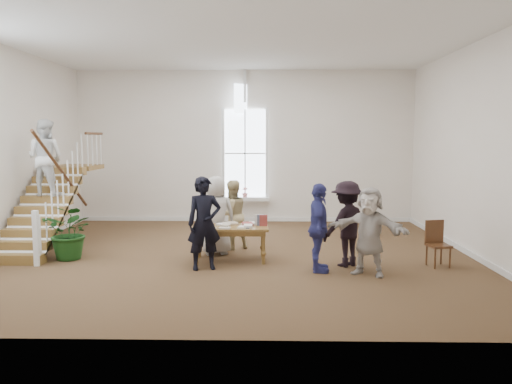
{
  "coord_description": "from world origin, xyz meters",
  "views": [
    {
      "loc": [
        0.65,
        -10.45,
        2.49
      ],
      "look_at": [
        0.41,
        0.4,
        1.33
      ],
      "focal_mm": 35.0,
      "sensor_mm": 36.0,
      "label": 1
    }
  ],
  "objects_px": {
    "elderly_woman": "(216,215)",
    "person_yellow": "(232,215)",
    "police_officer": "(204,223)",
    "woman_cluster_b": "(347,224)",
    "floor_plant": "(71,232)",
    "woman_cluster_a": "(319,228)",
    "woman_cluster_c": "(369,231)",
    "side_chair": "(437,241)",
    "library_table": "(230,230)"
  },
  "relations": [
    {
      "from": "woman_cluster_c",
      "to": "library_table",
      "type": "bearing_deg",
      "value": -172.19
    },
    {
      "from": "police_officer",
      "to": "person_yellow",
      "type": "distance_m",
      "value": 1.8
    },
    {
      "from": "person_yellow",
      "to": "library_table",
      "type": "bearing_deg",
      "value": 58.59
    },
    {
      "from": "elderly_woman",
      "to": "woman_cluster_c",
      "type": "bearing_deg",
      "value": 134.53
    },
    {
      "from": "elderly_woman",
      "to": "side_chair",
      "type": "distance_m",
      "value": 4.53
    },
    {
      "from": "library_table",
      "to": "woman_cluster_c",
      "type": "xyz_separation_m",
      "value": [
        2.62,
        -0.99,
        0.17
      ]
    },
    {
      "from": "woman_cluster_b",
      "to": "floor_plant",
      "type": "bearing_deg",
      "value": -36.73
    },
    {
      "from": "police_officer",
      "to": "woman_cluster_a",
      "type": "xyz_separation_m",
      "value": [
        2.16,
        -0.14,
        -0.06
      ]
    },
    {
      "from": "library_table",
      "to": "woman_cluster_a",
      "type": "xyz_separation_m",
      "value": [
        1.72,
        -0.79,
        0.2
      ]
    },
    {
      "from": "elderly_woman",
      "to": "woman_cluster_a",
      "type": "distance_m",
      "value": 2.48
    },
    {
      "from": "woman_cluster_a",
      "to": "floor_plant",
      "type": "bearing_deg",
      "value": 84.11
    },
    {
      "from": "woman_cluster_a",
      "to": "woman_cluster_c",
      "type": "bearing_deg",
      "value": -98.69
    },
    {
      "from": "police_officer",
      "to": "woman_cluster_b",
      "type": "relative_size",
      "value": 1.06
    },
    {
      "from": "woman_cluster_a",
      "to": "floor_plant",
      "type": "xyz_separation_m",
      "value": [
        -5.02,
        0.86,
        -0.26
      ]
    },
    {
      "from": "person_yellow",
      "to": "woman_cluster_b",
      "type": "height_order",
      "value": "woman_cluster_b"
    },
    {
      "from": "elderly_woman",
      "to": "side_chair",
      "type": "xyz_separation_m",
      "value": [
        4.42,
        -0.9,
        -0.36
      ]
    },
    {
      "from": "woman_cluster_c",
      "to": "woman_cluster_a",
      "type": "bearing_deg",
      "value": -163.91
    },
    {
      "from": "library_table",
      "to": "person_yellow",
      "type": "relative_size",
      "value": 1.0
    },
    {
      "from": "library_table",
      "to": "side_chair",
      "type": "relative_size",
      "value": 1.74
    },
    {
      "from": "person_yellow",
      "to": "floor_plant",
      "type": "xyz_separation_m",
      "value": [
        -3.26,
        -1.03,
        -0.21
      ]
    },
    {
      "from": "police_officer",
      "to": "woman_cluster_a",
      "type": "relative_size",
      "value": 1.07
    },
    {
      "from": "woman_cluster_b",
      "to": "woman_cluster_a",
      "type": "bearing_deg",
      "value": 4.31
    },
    {
      "from": "elderly_woman",
      "to": "person_yellow",
      "type": "distance_m",
      "value": 0.59
    },
    {
      "from": "person_yellow",
      "to": "woman_cluster_c",
      "type": "relative_size",
      "value": 0.96
    },
    {
      "from": "person_yellow",
      "to": "woman_cluster_a",
      "type": "height_order",
      "value": "woman_cluster_a"
    },
    {
      "from": "library_table",
      "to": "floor_plant",
      "type": "bearing_deg",
      "value": 176.64
    },
    {
      "from": "person_yellow",
      "to": "side_chair",
      "type": "distance_m",
      "value": 4.36
    },
    {
      "from": "woman_cluster_a",
      "to": "floor_plant",
      "type": "relative_size",
      "value": 1.46
    },
    {
      "from": "police_officer",
      "to": "woman_cluster_b",
      "type": "distance_m",
      "value": 2.77
    },
    {
      "from": "police_officer",
      "to": "library_table",
      "type": "bearing_deg",
      "value": 39.24
    },
    {
      "from": "library_table",
      "to": "woman_cluster_a",
      "type": "height_order",
      "value": "woman_cluster_a"
    },
    {
      "from": "woman_cluster_a",
      "to": "side_chair",
      "type": "bearing_deg",
      "value": -74.46
    },
    {
      "from": "library_table",
      "to": "elderly_woman",
      "type": "bearing_deg",
      "value": 117.49
    },
    {
      "from": "police_officer",
      "to": "woman_cluster_c",
      "type": "relative_size",
      "value": 1.1
    },
    {
      "from": "police_officer",
      "to": "elderly_woman",
      "type": "xyz_separation_m",
      "value": [
        0.1,
        1.25,
        -0.04
      ]
    },
    {
      "from": "police_officer",
      "to": "person_yellow",
      "type": "bearing_deg",
      "value": 59.97
    },
    {
      "from": "elderly_woman",
      "to": "woman_cluster_a",
      "type": "xyz_separation_m",
      "value": [
        2.06,
        -1.39,
        -0.02
      ]
    },
    {
      "from": "person_yellow",
      "to": "police_officer",
      "type": "bearing_deg",
      "value": 43.74
    },
    {
      "from": "elderly_woman",
      "to": "person_yellow",
      "type": "height_order",
      "value": "elderly_woman"
    },
    {
      "from": "elderly_woman",
      "to": "woman_cluster_b",
      "type": "bearing_deg",
      "value": 143.33
    },
    {
      "from": "floor_plant",
      "to": "elderly_woman",
      "type": "bearing_deg",
      "value": 10.08
    },
    {
      "from": "library_table",
      "to": "side_chair",
      "type": "bearing_deg",
      "value": -6.49
    },
    {
      "from": "library_table",
      "to": "floor_plant",
      "type": "relative_size",
      "value": 1.36
    },
    {
      "from": "person_yellow",
      "to": "woman_cluster_b",
      "type": "distance_m",
      "value": 2.76
    },
    {
      "from": "woman_cluster_a",
      "to": "side_chair",
      "type": "relative_size",
      "value": 1.86
    },
    {
      "from": "person_yellow",
      "to": "floor_plant",
      "type": "height_order",
      "value": "person_yellow"
    },
    {
      "from": "person_yellow",
      "to": "woman_cluster_a",
      "type": "bearing_deg",
      "value": 99.56
    },
    {
      "from": "elderly_woman",
      "to": "woman_cluster_a",
      "type": "height_order",
      "value": "elderly_woman"
    },
    {
      "from": "woman_cluster_c",
      "to": "floor_plant",
      "type": "distance_m",
      "value": 6.02
    },
    {
      "from": "library_table",
      "to": "person_yellow",
      "type": "bearing_deg",
      "value": 89.74
    }
  ]
}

